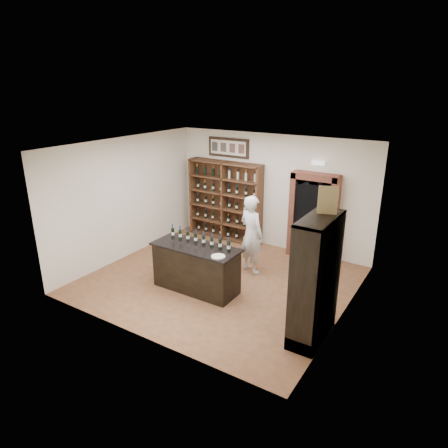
% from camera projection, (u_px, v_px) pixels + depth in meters
% --- Properties ---
extents(floor, '(5.50, 5.50, 0.00)m').
position_uv_depth(floor, '(220.00, 280.00, 8.98)').
color(floor, '#905839').
rests_on(floor, ground).
extents(ceiling, '(5.50, 5.50, 0.00)m').
position_uv_depth(ceiling, '(219.00, 146.00, 7.98)').
color(ceiling, white).
rests_on(ceiling, wall_back).
extents(wall_back, '(5.50, 0.04, 3.00)m').
position_uv_depth(wall_back, '(271.00, 192.00, 10.47)').
color(wall_back, white).
rests_on(wall_back, ground).
extents(wall_left, '(0.04, 5.00, 3.00)m').
position_uv_depth(wall_left, '(126.00, 198.00, 9.87)').
color(wall_left, white).
rests_on(wall_left, ground).
extents(wall_right, '(0.04, 5.00, 3.00)m').
position_uv_depth(wall_right, '(349.00, 243.00, 7.10)').
color(wall_right, white).
rests_on(wall_right, ground).
extents(wine_shelf, '(2.20, 0.38, 2.20)m').
position_uv_depth(wine_shelf, '(226.00, 200.00, 11.13)').
color(wine_shelf, '#56331D').
rests_on(wine_shelf, ground).
extents(framed_picture, '(1.25, 0.04, 0.52)m').
position_uv_depth(framed_picture, '(228.00, 148.00, 10.75)').
color(framed_picture, black).
rests_on(framed_picture, wall_back).
extents(arched_doorway, '(1.17, 0.35, 2.17)m').
position_uv_depth(arched_doorway, '(313.00, 214.00, 9.83)').
color(arched_doorway, black).
rests_on(arched_doorway, ground).
extents(emergency_light, '(0.30, 0.10, 0.10)m').
position_uv_depth(emergency_light, '(318.00, 163.00, 9.48)').
color(emergency_light, white).
rests_on(emergency_light, wall_back).
extents(tasting_counter, '(1.88, 0.78, 1.00)m').
position_uv_depth(tasting_counter, '(196.00, 268.00, 8.44)').
color(tasting_counter, black).
rests_on(tasting_counter, ground).
extents(counter_bottle_0, '(0.07, 0.07, 0.30)m').
position_uv_depth(counter_bottle_0, '(173.00, 233.00, 8.72)').
color(counter_bottle_0, black).
rests_on(counter_bottle_0, tasting_counter).
extents(counter_bottle_1, '(0.07, 0.07, 0.30)m').
position_uv_depth(counter_bottle_1, '(180.00, 234.00, 8.61)').
color(counter_bottle_1, black).
rests_on(counter_bottle_1, tasting_counter).
extents(counter_bottle_2, '(0.07, 0.07, 0.30)m').
position_uv_depth(counter_bottle_2, '(188.00, 236.00, 8.51)').
color(counter_bottle_2, black).
rests_on(counter_bottle_2, tasting_counter).
extents(counter_bottle_3, '(0.07, 0.07, 0.30)m').
position_uv_depth(counter_bottle_3, '(196.00, 238.00, 8.40)').
color(counter_bottle_3, black).
rests_on(counter_bottle_3, tasting_counter).
extents(counter_bottle_4, '(0.07, 0.07, 0.30)m').
position_uv_depth(counter_bottle_4, '(204.00, 240.00, 8.30)').
color(counter_bottle_4, black).
rests_on(counter_bottle_4, tasting_counter).
extents(counter_bottle_5, '(0.07, 0.07, 0.30)m').
position_uv_depth(counter_bottle_5, '(212.00, 242.00, 8.20)').
color(counter_bottle_5, black).
rests_on(counter_bottle_5, tasting_counter).
extents(counter_bottle_6, '(0.07, 0.07, 0.30)m').
position_uv_depth(counter_bottle_6, '(220.00, 244.00, 8.09)').
color(counter_bottle_6, black).
rests_on(counter_bottle_6, tasting_counter).
extents(counter_bottle_7, '(0.07, 0.07, 0.30)m').
position_uv_depth(counter_bottle_7, '(229.00, 246.00, 7.99)').
color(counter_bottle_7, black).
rests_on(counter_bottle_7, tasting_counter).
extents(side_cabinet, '(0.48, 1.20, 2.20)m').
position_uv_depth(side_cabinet, '(316.00, 299.00, 6.74)').
color(side_cabinet, black).
rests_on(side_cabinet, ground).
extents(shopkeeper, '(0.78, 0.63, 1.85)m').
position_uv_depth(shopkeeper, '(251.00, 235.00, 9.12)').
color(shopkeeper, silver).
rests_on(shopkeeper, ground).
extents(plate, '(0.27, 0.27, 0.02)m').
position_uv_depth(plate, '(218.00, 257.00, 7.75)').
color(plate, beige).
rests_on(plate, tasting_counter).
extents(wine_crate, '(0.34, 0.23, 0.44)m').
position_uv_depth(wine_crate, '(328.00, 200.00, 6.40)').
color(wine_crate, tan).
rests_on(wine_crate, side_cabinet).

